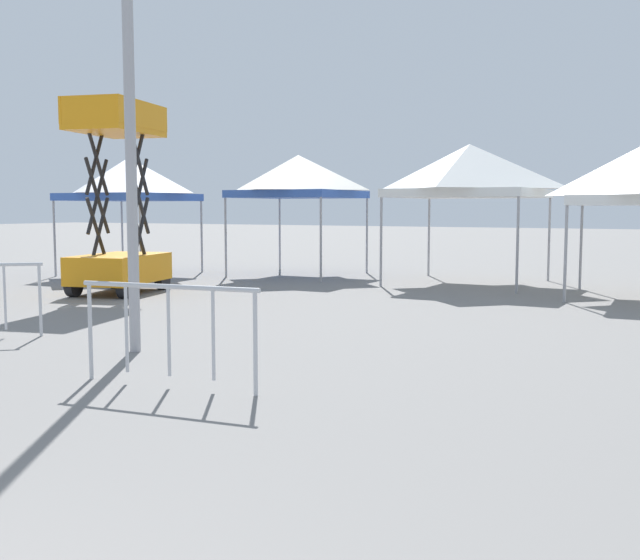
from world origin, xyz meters
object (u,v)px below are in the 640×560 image
(canopy_tent_far_right, at_px, (129,179))
(scissor_lift, at_px, (119,236))
(canopy_tent_right_of_center, at_px, (298,177))
(canopy_tent_far_left, at_px, (469,171))
(crowd_barrier_by_lift, at_px, (168,315))

(canopy_tent_far_right, height_order, scissor_lift, scissor_lift)
(canopy_tent_right_of_center, bearing_deg, canopy_tent_far_left, -1.70)
(canopy_tent_far_right, distance_m, canopy_tent_far_left, 9.30)
(canopy_tent_far_left, bearing_deg, canopy_tent_right_of_center, 178.30)
(canopy_tent_far_left, bearing_deg, scissor_lift, -137.52)
(scissor_lift, bearing_deg, canopy_tent_far_left, 42.48)
(canopy_tent_right_of_center, xyz_separation_m, crowd_barrier_by_lift, (5.31, -12.08, -1.95))
(canopy_tent_right_of_center, distance_m, scissor_lift, 6.03)
(canopy_tent_right_of_center, relative_size, canopy_tent_far_left, 0.97)
(canopy_tent_right_of_center, height_order, canopy_tent_far_left, canopy_tent_far_left)
(scissor_lift, height_order, crowd_barrier_by_lift, scissor_lift)
(crowd_barrier_by_lift, bearing_deg, scissor_lift, 135.81)
(canopy_tent_far_right, xyz_separation_m, canopy_tent_right_of_center, (4.27, 1.98, 0.06))
(canopy_tent_far_left, xyz_separation_m, scissor_lift, (-6.09, -5.58, -1.51))
(canopy_tent_far_right, xyz_separation_m, canopy_tent_far_left, (9.12, 1.84, 0.10))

